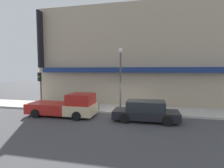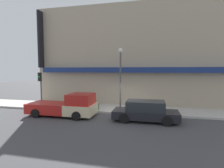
{
  "view_description": "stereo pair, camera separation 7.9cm",
  "coord_description": "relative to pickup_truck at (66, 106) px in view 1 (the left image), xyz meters",
  "views": [
    {
      "loc": [
        2.02,
        -13.67,
        3.57
      ],
      "look_at": [
        -1.31,
        1.32,
        2.35
      ],
      "focal_mm": 28.0,
      "sensor_mm": 36.0,
      "label": 1
    },
    {
      "loc": [
        2.1,
        -13.66,
        3.57
      ],
      "look_at": [
        -1.31,
        1.32,
        2.35
      ],
      "focal_mm": 28.0,
      "sensor_mm": 36.0,
      "label": 2
    }
  ],
  "objects": [
    {
      "name": "parked_car",
      "position": [
        6.07,
        0.0,
        -0.08
      ],
      "size": [
        4.53,
        1.99,
        1.43
      ],
      "rotation": [
        0.0,
        0.0,
        0.03
      ],
      "color": "black",
      "rests_on": "ground"
    },
    {
      "name": "ground_plane",
      "position": [
        4.36,
        1.35,
        -0.77
      ],
      "size": [
        80.0,
        80.0,
        0.0
      ],
      "primitive_type": "plane",
      "color": "#424244"
    },
    {
      "name": "building",
      "position": [
        4.34,
        6.14,
        4.26
      ],
      "size": [
        19.8,
        3.8,
        10.08
      ],
      "color": "tan",
      "rests_on": "ground"
    },
    {
      "name": "street_lamp",
      "position": [
        3.97,
        1.72,
        2.66
      ],
      "size": [
        0.36,
        0.36,
        5.2
      ],
      "color": "#4C4C4C",
      "rests_on": "sidewalk"
    },
    {
      "name": "fire_hydrant",
      "position": [
        2.0,
        1.9,
        -0.32
      ],
      "size": [
        0.18,
        0.18,
        0.6
      ],
      "color": "#196633",
      "rests_on": "sidewalk"
    },
    {
      "name": "traffic_light",
      "position": [
        -3.59,
        1.94,
        1.6
      ],
      "size": [
        0.28,
        0.42,
        3.21
      ],
      "color": "#4C4C4C",
      "rests_on": "sidewalk"
    },
    {
      "name": "pickup_truck",
      "position": [
        0.0,
        0.0,
        0.0
      ],
      "size": [
        5.35,
        2.2,
        1.78
      ],
      "rotation": [
        0.0,
        0.0,
        -0.01
      ],
      "color": "beige",
      "rests_on": "ground"
    },
    {
      "name": "sidewalk",
      "position": [
        4.36,
        3.01,
        -0.7
      ],
      "size": [
        36.0,
        3.31,
        0.15
      ],
      "color": "#B7B2A8",
      "rests_on": "ground"
    }
  ]
}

